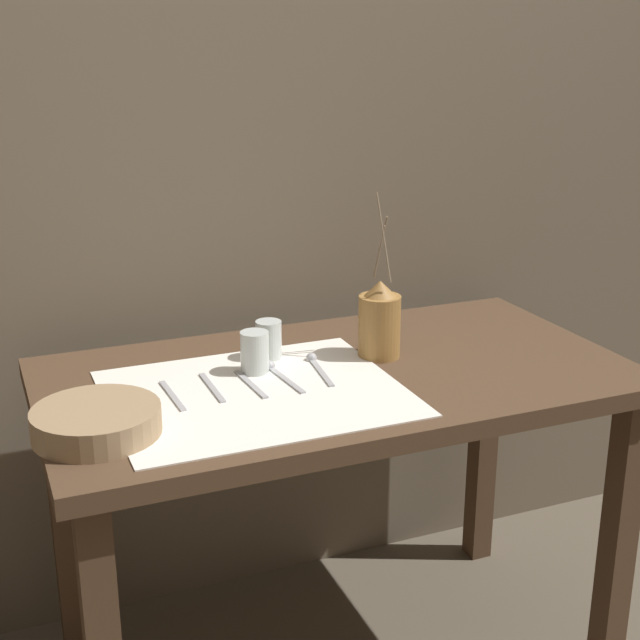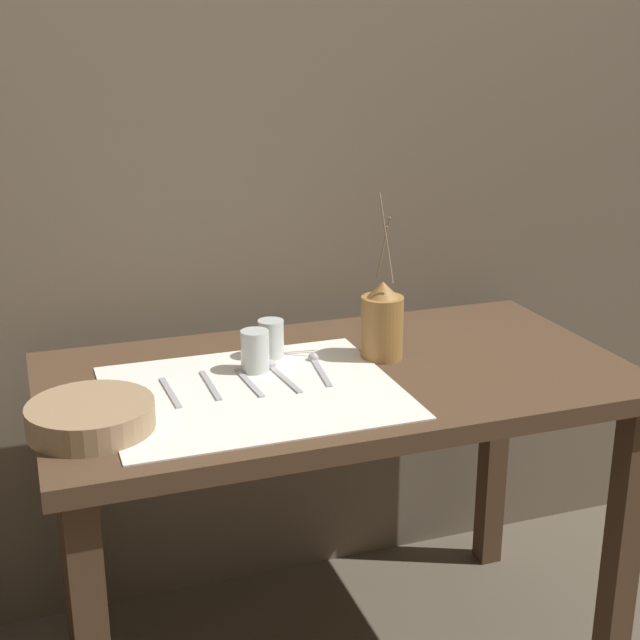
% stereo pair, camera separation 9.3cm
% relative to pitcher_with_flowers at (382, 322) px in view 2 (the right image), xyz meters
% --- Properties ---
extents(stone_wall_back, '(7.00, 0.06, 2.40)m').
position_rel_pitcher_with_flowers_xyz_m(stone_wall_back, '(-0.12, 0.40, 0.36)').
color(stone_wall_back, '#6B5E4C').
rests_on(stone_wall_back, ground_plane).
extents(wooden_table, '(1.26, 0.68, 0.76)m').
position_rel_pitcher_with_flowers_xyz_m(wooden_table, '(-0.12, -0.05, -0.19)').
color(wooden_table, '#4C3523').
rests_on(wooden_table, ground_plane).
extents(linen_cloth, '(0.58, 0.48, 0.00)m').
position_rel_pitcher_with_flowers_xyz_m(linen_cloth, '(-0.32, -0.10, -0.08)').
color(linen_cloth, white).
rests_on(linen_cloth, wooden_table).
extents(pitcher_with_flowers, '(0.09, 0.09, 0.37)m').
position_rel_pitcher_with_flowers_xyz_m(pitcher_with_flowers, '(0.00, 0.00, 0.00)').
color(pitcher_with_flowers, olive).
rests_on(pitcher_with_flowers, wooden_table).
extents(wooden_bowl, '(0.23, 0.23, 0.05)m').
position_rel_pitcher_with_flowers_xyz_m(wooden_bowl, '(-0.65, -0.18, -0.06)').
color(wooden_bowl, '#9E7F5B').
rests_on(wooden_bowl, wooden_table).
extents(glass_tumbler_near, '(0.06, 0.06, 0.09)m').
position_rel_pitcher_with_flowers_xyz_m(glass_tumbler_near, '(-0.29, 0.01, -0.03)').
color(glass_tumbler_near, silver).
rests_on(glass_tumbler_near, wooden_table).
extents(glass_tumbler_far, '(0.06, 0.06, 0.09)m').
position_rel_pitcher_with_flowers_xyz_m(glass_tumbler_far, '(-0.23, 0.08, -0.04)').
color(glass_tumbler_far, silver).
rests_on(glass_tumbler_far, wooden_table).
extents(fork_inner, '(0.02, 0.16, 0.00)m').
position_rel_pitcher_with_flowers_xyz_m(fork_inner, '(-0.49, -0.06, -0.08)').
color(fork_inner, '#A8A8AD').
rests_on(fork_inner, wooden_table).
extents(knife_center, '(0.01, 0.16, 0.00)m').
position_rel_pitcher_with_flowers_xyz_m(knife_center, '(-0.40, -0.05, -0.08)').
color(knife_center, '#A8A8AD').
rests_on(knife_center, wooden_table).
extents(fork_outer, '(0.02, 0.16, 0.00)m').
position_rel_pitcher_with_flowers_xyz_m(fork_outer, '(-0.32, -0.06, -0.08)').
color(fork_outer, '#A8A8AD').
rests_on(fork_outer, wooden_table).
extents(spoon_inner, '(0.03, 0.17, 0.02)m').
position_rel_pitcher_with_flowers_xyz_m(spoon_inner, '(-0.25, -0.01, -0.08)').
color(spoon_inner, '#A8A8AD').
rests_on(spoon_inner, wooden_table).
extents(spoon_outer, '(0.04, 0.17, 0.02)m').
position_rel_pitcher_with_flowers_xyz_m(spoon_outer, '(-0.16, -0.00, -0.08)').
color(spoon_outer, '#A8A8AD').
rests_on(spoon_outer, wooden_table).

